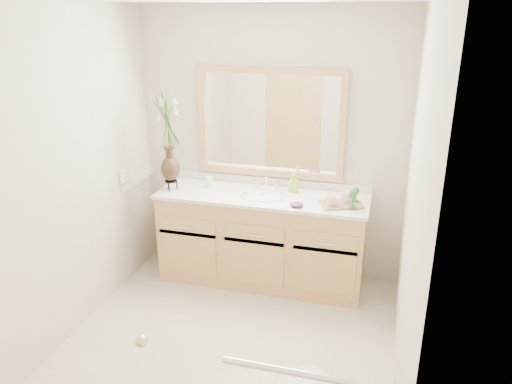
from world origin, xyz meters
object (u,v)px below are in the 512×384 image
(flower_vase, at_px, (168,129))
(soap_bottle, at_px, (293,184))
(tray, at_px, (341,204))
(tumbler, at_px, (209,182))

(flower_vase, xyz_separation_m, soap_bottle, (1.06, 0.23, -0.48))
(flower_vase, distance_m, soap_bottle, 1.19)
(soap_bottle, bearing_deg, tray, -25.23)
(tumbler, relative_size, tray, 0.27)
(tumbler, distance_m, tray, 1.21)
(tumbler, xyz_separation_m, soap_bottle, (0.76, 0.07, 0.03))
(flower_vase, height_order, soap_bottle, flower_vase)
(flower_vase, relative_size, tumbler, 9.12)
(tumbler, bearing_deg, soap_bottle, 5.54)
(tumbler, xyz_separation_m, tray, (1.20, -0.14, -0.04))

